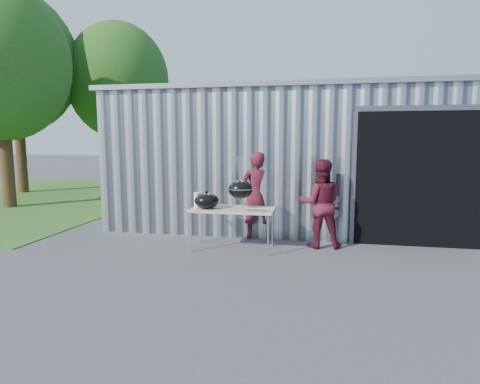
% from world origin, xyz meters
% --- Properties ---
extents(ground, '(80.00, 80.00, 0.00)m').
position_xyz_m(ground, '(0.00, 0.00, 0.00)').
color(ground, '#3F3F42').
extents(building, '(8.20, 6.20, 3.10)m').
position_xyz_m(building, '(0.92, 4.59, 1.54)').
color(building, silver).
rests_on(building, ground).
extents(grass_patch, '(10.00, 12.00, 0.02)m').
position_xyz_m(grass_patch, '(-9.00, 6.00, 0.01)').
color(grass_patch, '#2D591E').
rests_on(grass_patch, ground).
extents(tree_mid, '(4.41, 4.41, 7.30)m').
position_xyz_m(tree_mid, '(-9.50, 7.00, 4.75)').
color(tree_mid, '#442D19').
rests_on(tree_mid, ground).
extents(tree_far, '(3.97, 3.97, 6.57)m').
position_xyz_m(tree_far, '(-6.50, 9.00, 4.28)').
color(tree_far, '#442D19').
rests_on(tree_far, ground).
extents(folding_table, '(1.50, 0.75, 0.75)m').
position_xyz_m(folding_table, '(-0.10, 0.87, 0.71)').
color(folding_table, tan).
rests_on(folding_table, ground).
extents(kettle_grill, '(0.46, 0.46, 0.94)m').
position_xyz_m(kettle_grill, '(0.03, 0.95, 1.17)').
color(kettle_grill, black).
rests_on(kettle_grill, folding_table).
extents(grill_lid, '(0.44, 0.44, 0.32)m').
position_xyz_m(grill_lid, '(-0.56, 0.77, 0.89)').
color(grill_lid, black).
rests_on(grill_lid, folding_table).
extents(paper_towels, '(0.12, 0.12, 0.28)m').
position_xyz_m(paper_towels, '(-0.75, 0.82, 0.89)').
color(paper_towels, white).
rests_on(paper_towels, folding_table).
extents(white_tub, '(0.20, 0.15, 0.10)m').
position_xyz_m(white_tub, '(-0.65, 1.10, 0.80)').
color(white_tub, white).
rests_on(white_tub, folding_table).
extents(foil_box, '(0.32, 0.05, 0.06)m').
position_xyz_m(foil_box, '(0.37, 0.62, 0.78)').
color(foil_box, '#1B52B1').
rests_on(foil_box, folding_table).
extents(person_cook, '(0.75, 0.62, 1.75)m').
position_xyz_m(person_cook, '(0.19, 1.75, 0.87)').
color(person_cook, '#511321').
rests_on(person_cook, ground).
extents(person_bystander, '(0.86, 0.71, 1.64)m').
position_xyz_m(person_bystander, '(1.46, 1.31, 0.82)').
color(person_bystander, '#511321').
rests_on(person_bystander, ground).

